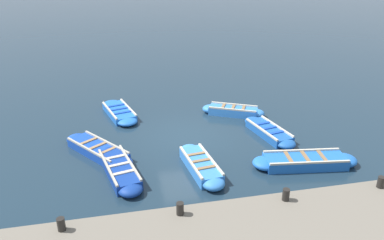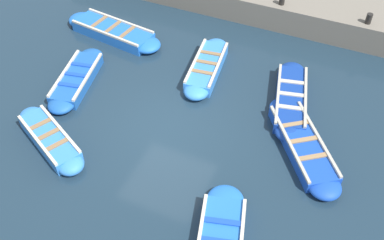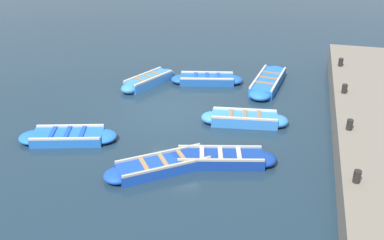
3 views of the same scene
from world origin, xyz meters
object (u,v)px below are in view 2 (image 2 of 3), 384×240
Objects in this scene: boat_near_quay at (302,144)px; bollard_south at (369,19)px; boat_drifting at (77,79)px; boat_inner_gap at (50,139)px; bollard_mid_south at (282,0)px; boat_far_corner at (291,99)px; boat_broadside at (113,32)px; boat_alongside at (207,67)px.

bollard_south is (-5.53, 0.69, 0.95)m from boat_near_quay.
bollard_south is at bearing 125.76° from boat_drifting.
bollard_mid_south reaches higher than boat_inner_gap.
boat_drifting is at bearing -88.66° from boat_near_quay.
boat_near_quay is 10.13× the size of bollard_south.
boat_drifting is (1.82, -6.45, -0.01)m from boat_far_corner.
boat_inner_gap is 5.32m from boat_broadside.
boat_broadside is 6.81m from boat_far_corner.
bollard_mid_south reaches higher than boat_broadside.
bollard_mid_south is at bearing -90.00° from bollard_south.
boat_near_quay is 6.93m from boat_inner_gap.
boat_alongside reaches higher than boat_near_quay.
boat_broadside is (-0.52, -3.84, -0.00)m from boat_alongside.
boat_broadside is 6.10m from bollard_mid_south.
bollard_south is at bearing 172.84° from boat_near_quay.
boat_broadside is at bearing -108.67° from boat_near_quay.
boat_alongside is (-2.02, -3.68, 0.02)m from boat_near_quay.
bollard_south is (-3.88, 1.47, 0.94)m from boat_far_corner.
boat_far_corner is (0.37, 2.90, -0.01)m from boat_alongside.
boat_far_corner is at bearing 105.74° from boat_drifting.
boat_near_quay is 6.06m from bollard_mid_south.
boat_alongside is 1.08× the size of boat_inner_gap.
boat_drifting is at bearing -74.26° from boat_far_corner.
boat_far_corner reaches higher than boat_near_quay.
boat_broadside is 11.48× the size of bollard_mid_south.
boat_inner_gap reaches higher than boat_drifting.
boat_drifting is 9.52× the size of bollard_south.
bollard_south is (-5.70, 7.92, 0.95)m from boat_drifting.
boat_near_quay is 7.94m from boat_broadside.
boat_drifting is at bearing 6.18° from boat_broadside.
boat_far_corner is at bearing -20.69° from bollard_south.
bollard_south reaches higher than boat_inner_gap.
boat_near_quay is 10.13× the size of bollard_mid_south.
boat_drifting is 9.81m from bollard_south.
boat_broadside is at bearing -167.86° from boat_inner_gap.
boat_drifting is 9.52× the size of bollard_mid_south.
boat_alongside is at bearing 121.66° from boat_drifting.
boat_drifting is at bearing -58.34° from boat_alongside.
bollard_mid_south is at bearing 153.34° from boat_inner_gap.
boat_broadside is at bearing -97.72° from boat_alongside.
boat_drifting is 7.60m from bollard_mid_south.
boat_broadside is at bearing -173.82° from boat_drifting.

